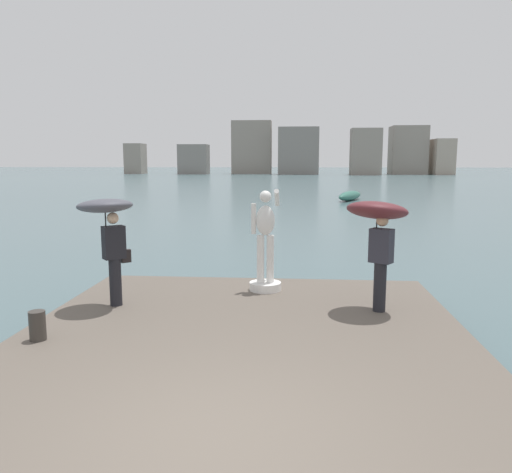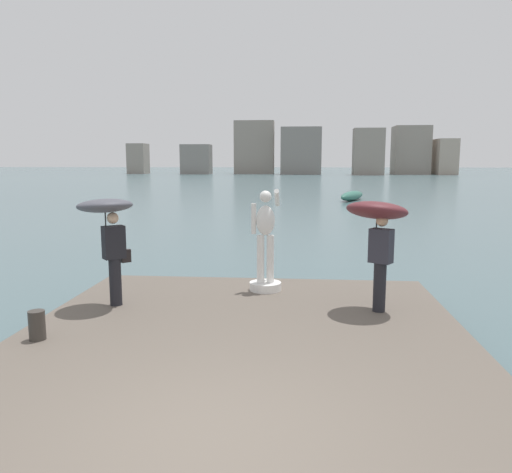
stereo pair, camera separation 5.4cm
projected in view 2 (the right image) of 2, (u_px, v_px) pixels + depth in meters
name	position (u px, v px, depth m)	size (l,w,h in m)	color
ground_plane	(290.00, 196.00, 44.32)	(400.00, 400.00, 0.00)	#4C666B
pier	(233.00, 376.00, 6.69)	(7.03, 9.66, 0.40)	#60564C
statue_white_figure	(265.00, 250.00, 10.25)	(0.66, 0.89, 2.09)	white
onlooker_left	(108.00, 222.00, 9.04)	(1.40, 1.40, 2.02)	black
onlooker_right	(378.00, 222.00, 8.75)	(1.49, 1.50, 2.03)	black
mooring_bollard	(37.00, 325.00, 7.46)	(0.24, 0.24, 0.44)	#38332D
boat_mid	(352.00, 196.00, 38.85)	(2.69, 4.60, 0.73)	#336B5B
distant_skyline	(317.00, 152.00, 114.70)	(75.10, 11.79, 12.28)	gray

